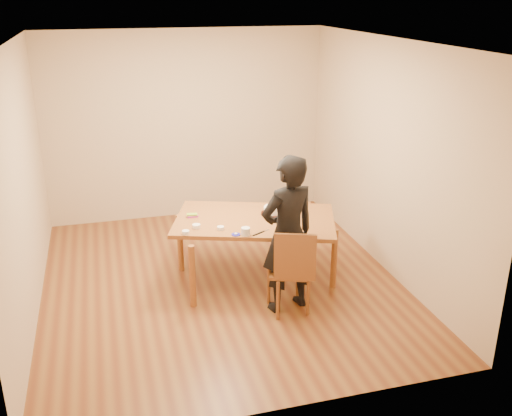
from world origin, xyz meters
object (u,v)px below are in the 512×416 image
object	(u,v)px
cake_plate	(273,214)
person	(288,235)
dining_table	(255,220)
dining_chair	(288,271)
cake	(273,210)

from	to	relation	value
cake_plate	person	world-z (taller)	person
dining_table	cake_plate	xyz separation A→B (m)	(0.24, 0.07, 0.03)
cake_plate	dining_chair	bearing A→B (deg)	-95.85
dining_chair	cake	size ratio (longest dim) A/B	1.79
cake	dining_table	bearing A→B (deg)	-163.63
dining_table	cake	size ratio (longest dim) A/B	8.35
cake_plate	person	bearing A→B (deg)	-96.17
dining_chair	person	size ratio (longest dim) A/B	0.23
dining_chair	cake_plate	bearing A→B (deg)	104.89
cake_plate	person	size ratio (longest dim) A/B	0.17
dining_table	cake_plate	world-z (taller)	cake_plate
dining_chair	cake_plate	world-z (taller)	cake_plate
dining_chair	person	xyz separation A→B (m)	(0.00, 0.05, 0.39)
dining_chair	person	bearing A→B (deg)	110.73
cake_plate	person	distance (m)	0.81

